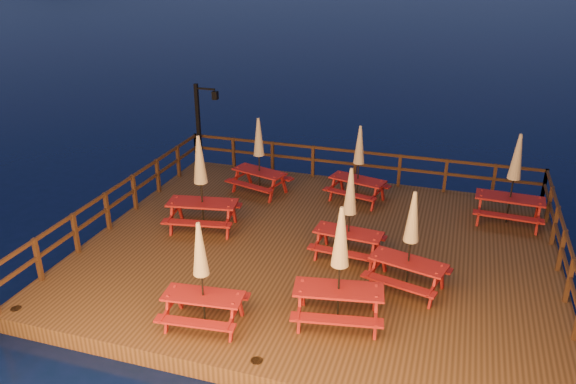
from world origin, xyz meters
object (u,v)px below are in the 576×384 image
at_px(picnic_table_0, 201,182).
at_px(lamp_post, 202,118).
at_px(picnic_table_2, 259,155).
at_px(picnic_table_1, 359,163).

bearing_deg(picnic_table_0, lamp_post, 105.09).
relative_size(lamp_post, picnic_table_0, 1.11).
height_order(lamp_post, picnic_table_2, lamp_post).
bearing_deg(picnic_table_1, picnic_table_0, -125.43).
distance_m(picnic_table_0, picnic_table_2, 2.94).
bearing_deg(lamp_post, picnic_table_1, -12.27).
xyz_separation_m(lamp_post, picnic_table_2, (2.67, -1.56, -0.52)).
relative_size(lamp_post, picnic_table_2, 1.22).
distance_m(lamp_post, picnic_table_0, 4.90).
xyz_separation_m(picnic_table_0, picnic_table_2, (0.61, 2.87, -0.13)).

